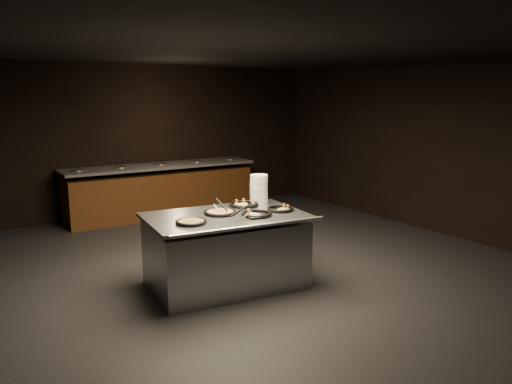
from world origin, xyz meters
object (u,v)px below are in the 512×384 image
plate_stack (259,189)px  pan_veggie_whole (191,222)px  serving_counter (226,252)px  pan_cheese_whole (220,212)px

plate_stack → pan_veggie_whole: (-1.23, -0.51, -0.17)m
serving_counter → pan_cheese_whole: (-0.03, 0.07, 0.49)m
serving_counter → pan_cheese_whole: bearing=123.5°
serving_counter → plate_stack: size_ratio=5.28×
pan_veggie_whole → pan_cheese_whole: size_ratio=0.90×
serving_counter → plate_stack: plate_stack is taller
pan_veggie_whole → serving_counter: bearing=17.6°
serving_counter → pan_veggie_whole: size_ratio=5.63×
plate_stack → pan_veggie_whole: size_ratio=1.07×
plate_stack → serving_counter: bearing=-154.1°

